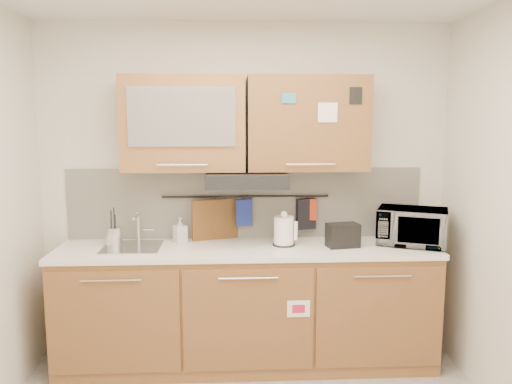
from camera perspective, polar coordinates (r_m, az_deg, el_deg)
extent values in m
plane|color=silver|center=(3.98, -1.20, 0.17)|extent=(3.20, 0.00, 3.20)
cube|color=#AA713C|center=(3.90, -1.03, -13.06)|extent=(2.80, 0.60, 0.88)
cube|color=black|center=(4.06, -1.02, -18.20)|extent=(2.80, 0.54, 0.10)
cube|color=brown|center=(3.69, -15.97, -14.16)|extent=(0.91, 0.02, 0.74)
cylinder|color=silver|center=(3.56, -16.26, -9.69)|extent=(0.41, 0.01, 0.01)
cube|color=brown|center=(3.60, -0.87, -14.42)|extent=(0.91, 0.02, 0.74)
cylinder|color=silver|center=(3.47, -0.86, -9.84)|extent=(0.41, 0.01, 0.01)
cube|color=brown|center=(3.75, 13.97, -13.73)|extent=(0.91, 0.02, 0.74)
cylinder|color=silver|center=(3.62, 14.26, -9.32)|extent=(0.41, 0.01, 0.01)
cube|color=white|center=(3.75, -1.04, -6.55)|extent=(2.82, 0.62, 0.04)
cube|color=silver|center=(3.98, -1.19, -1.28)|extent=(2.80, 0.02, 0.56)
cube|color=#AA713C|center=(3.78, -8.21, 7.74)|extent=(0.90, 0.35, 0.70)
cube|color=silver|center=(3.59, -8.50, 8.51)|extent=(0.76, 0.02, 0.42)
cube|color=brown|center=(3.80, 5.86, 7.78)|extent=(0.90, 0.35, 0.70)
cube|color=white|center=(3.65, 8.20, 8.98)|extent=(0.14, 0.00, 0.14)
cube|color=black|center=(3.71, -1.10, 1.47)|extent=(0.60, 0.46, 0.10)
cube|color=silver|center=(3.83, -13.96, -6.27)|extent=(0.42, 0.40, 0.03)
cylinder|color=silver|center=(3.95, -13.29, -3.94)|extent=(0.03, 0.03, 0.24)
cylinder|color=silver|center=(3.85, -13.55, -2.74)|extent=(0.02, 0.18, 0.02)
cylinder|color=black|center=(3.93, -1.18, -0.51)|extent=(1.30, 0.02, 0.02)
cylinder|color=silver|center=(3.87, -15.89, -4.97)|extent=(0.13, 0.13, 0.15)
cylinder|color=black|center=(3.88, -16.18, -4.02)|extent=(0.01, 0.01, 0.27)
cylinder|color=black|center=(3.85, -15.75, -4.31)|extent=(0.01, 0.01, 0.24)
cylinder|color=black|center=(3.88, -15.87, -3.85)|extent=(0.01, 0.01, 0.29)
cylinder|color=black|center=(3.85, -16.19, -4.54)|extent=(0.01, 0.01, 0.22)
cylinder|color=white|center=(3.76, 3.20, -4.48)|extent=(0.19, 0.19, 0.22)
sphere|color=white|center=(3.74, 3.21, -2.55)|extent=(0.05, 0.05, 0.05)
cube|color=white|center=(3.74, 4.59, -4.44)|extent=(0.03, 0.04, 0.14)
cylinder|color=black|center=(3.79, 3.18, -5.99)|extent=(0.17, 0.17, 0.01)
cube|color=black|center=(3.77, 9.89, -4.90)|extent=(0.25, 0.18, 0.18)
cube|color=black|center=(3.74, 9.33, -3.75)|extent=(0.08, 0.11, 0.01)
cube|color=black|center=(3.77, 10.50, -3.67)|extent=(0.08, 0.11, 0.01)
imported|color=#999999|center=(3.96, 17.39, -3.79)|extent=(0.59, 0.51, 0.28)
imported|color=#999999|center=(3.91, -8.67, -4.29)|extent=(0.12, 0.12, 0.19)
cube|color=brown|center=(3.96, -4.69, -4.09)|extent=(0.36, 0.13, 0.45)
cube|color=navy|center=(3.94, -1.39, -2.35)|extent=(0.13, 0.06, 0.21)
cube|color=black|center=(3.98, 5.74, -2.50)|extent=(0.16, 0.08, 0.24)
cube|color=#B23317|center=(3.98, 5.95, -1.98)|extent=(0.14, 0.06, 0.17)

